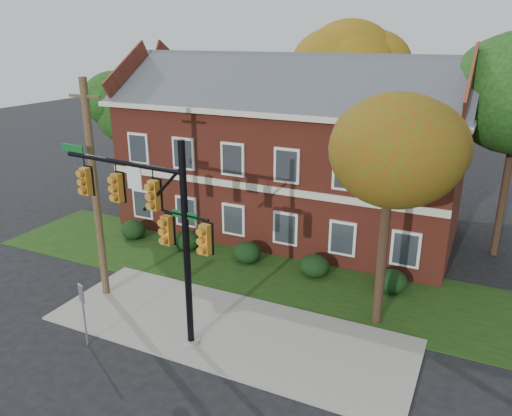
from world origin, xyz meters
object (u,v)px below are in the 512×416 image
at_px(hedge_center, 247,252).
at_px(utility_pole, 95,192).
at_px(hedge_far_right, 391,281).
at_px(hedge_far_left, 133,230).
at_px(apartment_building, 289,143).
at_px(traffic_signal, 154,217).
at_px(hedge_left, 187,240).
at_px(tree_far_rear, 355,64).
at_px(tree_near_right, 397,158).
at_px(tree_left_rear, 132,104).
at_px(sign_post, 83,305).
at_px(hedge_right, 315,266).

bearing_deg(hedge_center, utility_pole, -126.66).
bearing_deg(hedge_far_right, hedge_far_left, 180.00).
xyz_separation_m(hedge_far_left, hedge_center, (7.00, 0.00, 0.00)).
height_order(hedge_far_left, hedge_center, same).
height_order(apartment_building, traffic_signal, apartment_building).
bearing_deg(hedge_left, tree_far_rear, 69.71).
distance_m(hedge_far_left, hedge_far_right, 14.00).
bearing_deg(hedge_far_left, traffic_signal, -45.21).
height_order(apartment_building, hedge_far_right, apartment_building).
bearing_deg(tree_near_right, tree_left_rear, 157.64).
relative_size(hedge_far_left, hedge_far_right, 1.00).
distance_m(hedge_center, tree_far_rear, 15.57).
height_order(hedge_far_left, tree_left_rear, tree_left_rear).
bearing_deg(hedge_left, sign_post, -81.27).
distance_m(tree_near_right, tree_far_rear, 17.12).
xyz_separation_m(hedge_far_left, hedge_right, (10.50, 0.00, 0.00)).
distance_m(tree_near_right, traffic_signal, 8.64).
bearing_deg(hedge_far_left, tree_near_right, -11.27).
distance_m(hedge_right, tree_near_right, 7.72).
xyz_separation_m(hedge_far_left, hedge_left, (3.50, 0.00, 0.00)).
bearing_deg(hedge_center, tree_left_rear, 156.96).
xyz_separation_m(hedge_center, tree_left_rear, (-9.73, 4.14, 6.16)).
bearing_deg(tree_near_right, traffic_signal, -150.82).
bearing_deg(sign_post, hedge_center, 97.82).
relative_size(hedge_right, tree_left_rear, 0.16).
height_order(hedge_far_left, sign_post, sign_post).
distance_m(apartment_building, tree_far_rear, 8.84).
relative_size(hedge_center, traffic_signal, 0.19).
bearing_deg(tree_near_right, tree_far_rear, 110.27).
relative_size(hedge_left, hedge_far_right, 1.00).
xyz_separation_m(hedge_left, hedge_far_right, (10.50, 0.00, 0.00)).
distance_m(hedge_far_left, sign_post, 10.02).
height_order(hedge_far_right, tree_near_right, tree_near_right).
distance_m(hedge_far_right, sign_post, 12.69).
distance_m(tree_near_right, sign_post, 12.16).
bearing_deg(tree_far_rear, tree_left_rear, -141.03).
bearing_deg(traffic_signal, hedge_center, 94.16).
bearing_deg(hedge_right, utility_pole, -144.08).
bearing_deg(sign_post, tree_far_rear, 102.65).
bearing_deg(utility_pole, hedge_far_left, 115.09).
relative_size(tree_left_rear, sign_post, 3.67).
distance_m(hedge_far_left, traffic_signal, 10.61).
bearing_deg(tree_near_right, hedge_left, 165.19).
distance_m(apartment_building, hedge_center, 6.89).
relative_size(apartment_building, utility_pole, 2.05).
bearing_deg(tree_left_rear, utility_pole, -59.70).
relative_size(traffic_signal, sign_post, 3.11).
xyz_separation_m(hedge_far_right, sign_post, (-9.16, -8.70, 1.12)).
relative_size(hedge_far_left, tree_far_rear, 0.12).
xyz_separation_m(hedge_left, tree_near_right, (10.72, -2.83, 6.14)).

